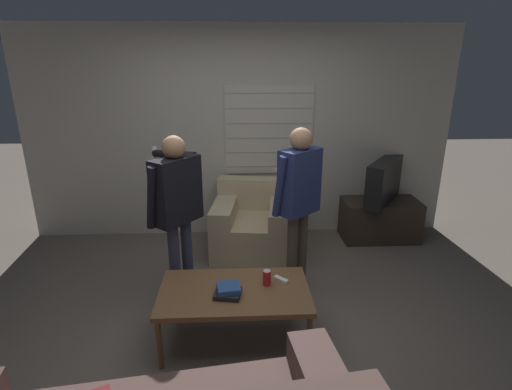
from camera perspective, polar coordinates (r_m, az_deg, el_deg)
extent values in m
plane|color=#665B51|center=(3.56, -1.74, -18.52)|extent=(16.00, 16.00, 0.00)
cube|color=#BCB7A8|center=(4.94, -2.37, 8.56)|extent=(5.20, 0.06, 2.55)
cube|color=beige|center=(4.90, 1.89, 9.17)|extent=(1.07, 0.02, 1.07)
cube|color=gray|center=(4.99, 1.84, 4.11)|extent=(1.04, 0.00, 0.01)
cube|color=gray|center=(4.94, 1.86, 6.10)|extent=(1.04, 0.00, 0.01)
cube|color=gray|center=(4.91, 1.89, 8.13)|extent=(1.04, 0.00, 0.01)
cube|color=gray|center=(4.88, 1.91, 10.18)|extent=(1.04, 0.00, 0.01)
cube|color=gray|center=(4.85, 1.93, 12.25)|extent=(1.04, 0.00, 0.01)
cube|color=gray|center=(4.83, 1.96, 14.34)|extent=(1.04, 0.00, 0.01)
cube|color=#C6B289|center=(4.70, -0.52, -5.64)|extent=(0.98, 0.96, 0.42)
cube|color=#C6B289|center=(4.86, -0.21, 0.27)|extent=(0.90, 0.31, 0.38)
cube|color=#C6B289|center=(4.57, 3.49, -2.29)|extent=(0.34, 0.88, 0.19)
cube|color=#C6B289|center=(4.62, -4.52, -2.06)|extent=(0.34, 0.88, 0.19)
cube|color=brown|center=(3.21, -3.09, -13.70)|extent=(1.17, 0.67, 0.04)
cylinder|color=brown|center=(3.63, -11.93, -14.17)|extent=(0.04, 0.04, 0.42)
cylinder|color=brown|center=(3.62, 5.92, -13.93)|extent=(0.04, 0.04, 0.42)
cylinder|color=brown|center=(3.15, -13.61, -20.03)|extent=(0.04, 0.04, 0.42)
cylinder|color=brown|center=(3.14, 7.60, -19.77)|extent=(0.04, 0.04, 0.42)
cube|color=#33281E|center=(5.23, 17.25, -3.39)|extent=(0.93, 0.47, 0.50)
cube|color=black|center=(5.07, 17.80, 1.93)|extent=(0.66, 0.81, 0.51)
cube|color=navy|center=(5.09, 16.69, 2.12)|extent=(0.43, 0.60, 0.42)
cylinder|color=#33384C|center=(3.77, -11.52, -9.55)|extent=(0.10, 0.10, 0.78)
cylinder|color=#33384C|center=(3.86, -9.77, -8.70)|extent=(0.10, 0.10, 0.78)
cube|color=black|center=(3.55, -11.30, 0.66)|extent=(0.44, 0.47, 0.59)
sphere|color=#A87A56|center=(3.45, -11.71, 6.70)|extent=(0.20, 0.20, 0.20)
cylinder|color=black|center=(3.44, -14.72, -0.43)|extent=(0.16, 0.15, 0.56)
cylinder|color=black|center=(3.84, -11.66, 5.70)|extent=(0.48, 0.41, 0.12)
cube|color=white|center=(4.05, -14.28, 5.80)|extent=(0.05, 0.05, 0.13)
cylinder|color=#4C4233|center=(3.86, 5.17, -8.30)|extent=(0.10, 0.10, 0.80)
cylinder|color=#4C4233|center=(3.96, 6.54, -7.65)|extent=(0.10, 0.10, 0.80)
cube|color=navy|center=(3.65, 6.23, 1.90)|extent=(0.43, 0.40, 0.60)
sphere|color=#A87A56|center=(3.55, 6.46, 7.96)|extent=(0.20, 0.20, 0.20)
cylinder|color=navy|center=(3.52, 3.39, 1.18)|extent=(0.15, 0.16, 0.58)
cylinder|color=navy|center=(3.92, 5.82, 4.71)|extent=(0.38, 0.43, 0.39)
cube|color=white|center=(4.12, 3.33, 3.06)|extent=(0.09, 0.10, 0.12)
cube|color=black|center=(3.13, -4.06, -13.85)|extent=(0.22, 0.20, 0.04)
cube|color=#284C89|center=(3.12, -3.93, -13.10)|extent=(0.19, 0.19, 0.04)
cylinder|color=red|center=(3.23, 1.57, -11.75)|extent=(0.07, 0.07, 0.12)
cylinder|color=silver|center=(3.20, 1.58, -10.78)|extent=(0.06, 0.06, 0.00)
cube|color=white|center=(3.31, 3.60, -11.95)|extent=(0.12, 0.12, 0.02)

